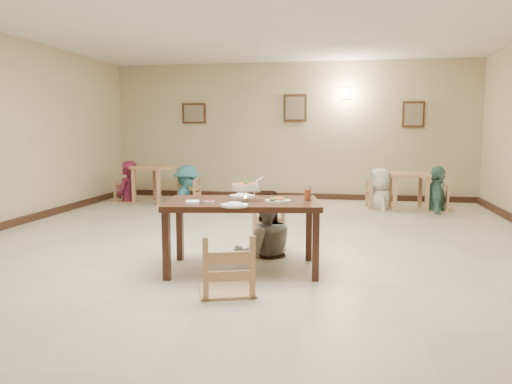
% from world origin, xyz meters
% --- Properties ---
extents(floor, '(10.00, 10.00, 0.00)m').
position_xyz_m(floor, '(0.00, 0.00, 0.00)').
color(floor, beige).
rests_on(floor, ground).
extents(ceiling, '(10.00, 10.00, 0.00)m').
position_xyz_m(ceiling, '(0.00, 0.00, 3.00)').
color(ceiling, silver).
rests_on(ceiling, wall_back).
extents(wall_back, '(10.00, 0.00, 10.00)m').
position_xyz_m(wall_back, '(0.00, 5.00, 1.50)').
color(wall_back, '#C4B290').
rests_on(wall_back, floor).
extents(baseboard_back, '(8.00, 0.06, 0.12)m').
position_xyz_m(baseboard_back, '(0.00, 4.97, 0.06)').
color(baseboard_back, black).
rests_on(baseboard_back, floor).
extents(picture_a, '(0.55, 0.04, 0.45)m').
position_xyz_m(picture_a, '(-2.20, 4.96, 1.90)').
color(picture_a, '#3A2313').
rests_on(picture_a, wall_back).
extents(picture_b, '(0.50, 0.04, 0.60)m').
position_xyz_m(picture_b, '(0.10, 4.96, 2.00)').
color(picture_b, '#3A2313').
rests_on(picture_b, wall_back).
extents(picture_c, '(0.45, 0.04, 0.55)m').
position_xyz_m(picture_c, '(2.60, 4.96, 1.85)').
color(picture_c, '#3A2313').
rests_on(picture_c, wall_back).
extents(wall_sconce, '(0.16, 0.05, 0.22)m').
position_xyz_m(wall_sconce, '(1.20, 4.96, 2.30)').
color(wall_sconce, '#FFD88C').
rests_on(wall_sconce, wall_back).
extents(main_table, '(1.75, 1.16, 0.76)m').
position_xyz_m(main_table, '(0.11, -0.85, 0.68)').
color(main_table, '#3A2016').
rests_on(main_table, floor).
extents(chair_far, '(0.47, 0.47, 1.01)m').
position_xyz_m(chair_far, '(0.20, -0.04, 0.50)').
color(chair_far, tan).
rests_on(chair_far, floor).
extents(chair_near, '(0.51, 0.51, 1.09)m').
position_xyz_m(chair_near, '(0.11, -1.62, 0.54)').
color(chair_near, tan).
rests_on(chair_near, floor).
extents(main_diner, '(0.94, 0.84, 1.59)m').
position_xyz_m(main_diner, '(0.24, -0.14, 0.80)').
color(main_diner, gray).
rests_on(main_diner, floor).
extents(curry_warmer, '(0.32, 0.29, 0.26)m').
position_xyz_m(curry_warmer, '(0.14, -0.87, 0.92)').
color(curry_warmer, silver).
rests_on(curry_warmer, main_table).
extents(rice_plate_far, '(0.29, 0.29, 0.07)m').
position_xyz_m(rice_plate_far, '(0.04, -0.56, 0.78)').
color(rice_plate_far, white).
rests_on(rice_plate_far, main_table).
extents(rice_plate_near, '(0.28, 0.28, 0.06)m').
position_xyz_m(rice_plate_near, '(0.11, -1.26, 0.78)').
color(rice_plate_near, white).
rests_on(rice_plate_near, main_table).
extents(fried_plate, '(0.28, 0.28, 0.06)m').
position_xyz_m(fried_plate, '(0.50, -0.89, 0.79)').
color(fried_plate, white).
rests_on(fried_plate, main_table).
extents(chili_dish, '(0.11, 0.11, 0.02)m').
position_xyz_m(chili_dish, '(-0.21, -1.03, 0.78)').
color(chili_dish, white).
rests_on(chili_dish, main_table).
extents(napkin_cutlery, '(0.20, 0.28, 0.03)m').
position_xyz_m(napkin_cutlery, '(-0.35, -1.18, 0.78)').
color(napkin_cutlery, white).
rests_on(napkin_cutlery, main_table).
extents(drink_glass, '(0.08, 0.08, 0.15)m').
position_xyz_m(drink_glass, '(0.80, -0.69, 0.84)').
color(drink_glass, white).
rests_on(drink_glass, main_table).
extents(bg_table_left, '(0.99, 0.99, 0.78)m').
position_xyz_m(bg_table_left, '(-2.68, 3.79, 0.64)').
color(bg_table_left, tan).
rests_on(bg_table_left, floor).
extents(bg_table_right, '(0.76, 0.76, 0.71)m').
position_xyz_m(bg_table_right, '(2.41, 3.82, 0.57)').
color(bg_table_right, tan).
rests_on(bg_table_right, floor).
extents(bg_chair_ll, '(0.43, 0.43, 0.91)m').
position_xyz_m(bg_chair_ll, '(-3.34, 3.81, 0.45)').
color(bg_chair_ll, tan).
rests_on(bg_chair_ll, floor).
extents(bg_chair_lr, '(0.46, 0.46, 0.97)m').
position_xyz_m(bg_chair_lr, '(-2.02, 3.82, 0.48)').
color(bg_chair_lr, tan).
rests_on(bg_chair_lr, floor).
extents(bg_chair_rl, '(0.47, 0.47, 1.01)m').
position_xyz_m(bg_chair_rl, '(1.89, 3.83, 0.50)').
color(bg_chair_rl, tan).
rests_on(bg_chair_rl, floor).
extents(bg_chair_rr, '(0.42, 0.42, 0.89)m').
position_xyz_m(bg_chair_rr, '(2.92, 3.75, 0.44)').
color(bg_chair_rr, tan).
rests_on(bg_chair_rr, floor).
extents(bg_diner_a, '(0.48, 0.68, 1.75)m').
position_xyz_m(bg_diner_a, '(-3.34, 3.81, 0.88)').
color(bg_diner_a, maroon).
rests_on(bg_diner_a, floor).
extents(bg_diner_b, '(0.64, 1.07, 1.61)m').
position_xyz_m(bg_diner_b, '(-2.02, 3.82, 0.81)').
color(bg_diner_b, teal).
rests_on(bg_diner_b, floor).
extents(bg_diner_c, '(0.63, 0.85, 1.58)m').
position_xyz_m(bg_diner_c, '(1.89, 3.83, 0.79)').
color(bg_diner_c, silver).
rests_on(bg_diner_c, floor).
extents(bg_diner_d, '(0.52, 1.04, 1.70)m').
position_xyz_m(bg_diner_d, '(2.92, 3.75, 0.85)').
color(bg_diner_d, '#4D8575').
rests_on(bg_diner_d, floor).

